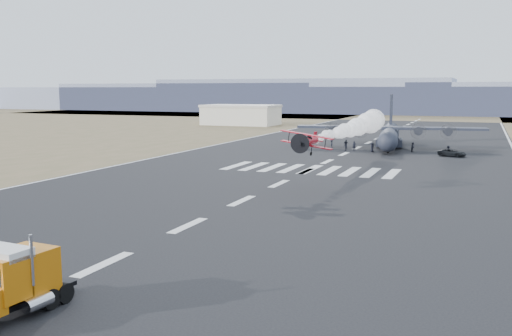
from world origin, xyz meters
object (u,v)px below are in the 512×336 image
Objects in this scene: crew_h at (345,146)px; semi_truck at (7,283)px; crew_f at (448,150)px; crew_g at (384,145)px; transport_aircraft at (390,134)px; aerobatic_biplane at (307,141)px; crew_a at (354,146)px; crew_b at (413,147)px; crew_e at (372,147)px; support_vehicle at (452,153)px; crew_c at (331,144)px; crew_d at (346,144)px; hangar_left at (241,115)px.

semi_truck is at bearing -13.44° from crew_h.
crew_g is at bearing 67.17° from crew_f.
aerobatic_biplane is at bearing -98.42° from transport_aircraft.
semi_truck is 4.47× the size of crew_a.
crew_b is at bearing 83.45° from aerobatic_biplane.
crew_e is 0.98× the size of crew_h.
aerobatic_biplane reaches higher than crew_a.
crew_h reaches higher than crew_g.
support_vehicle is 19.92m from crew_h.
crew_a reaches higher than crew_c.
crew_c is at bearing 92.64° from support_vehicle.
crew_a is (-4.24, 46.17, -4.98)m from aerobatic_biplane.
crew_d is (-7.94, -4.71, -1.90)m from transport_aircraft.
crew_f is (17.01, 86.83, -1.00)m from semi_truck.
hangar_left is 14.51× the size of crew_f.
crew_b is at bearing 75.55° from support_vehicle.
crew_h is at bearing -132.94° from transport_aircraft.
crew_b is 12.75m from crew_h.
hangar_left is 80.04m from crew_d.
semi_truck reaches higher than crew_g.
hangar_left is at bearing 56.86° from crew_b.
aerobatic_biplane is at bearing -179.57° from support_vehicle.
crew_g is (0.51, 52.31, -5.10)m from aerobatic_biplane.
semi_truck is 86.53m from support_vehicle.
aerobatic_biplane is (3.92, 41.20, 4.09)m from semi_truck.
crew_g is (7.41, 1.62, -0.05)m from crew_d.
crew_f is (13.09, 45.63, -5.08)m from aerobatic_biplane.
crew_a is 6.72m from crew_c.
crew_d is at bearing -156.65° from transport_aircraft.
semi_truck is at bearing -173.73° from support_vehicle.
hangar_left is at bearing -151.36° from crew_c.
aerobatic_biplane is at bearing -7.37° from crew_h.
crew_a is 5.25m from crew_d.
crew_e is (-1.71, -9.79, -1.87)m from transport_aircraft.
aerobatic_biplane is 52.56m from crew_g.
crew_c is 0.91× the size of crew_e.
crew_e is at bearing -79.29° from crew_d.
crew_d is 1.06× the size of crew_g.
crew_a is 1.04× the size of crew_e.
hangar_left is 14.90× the size of crew_g.
aerobatic_biplane is 46.63m from crew_a.
crew_c is at bearing 112.45° from crew_g.
crew_c is (-5.50, 3.86, -0.12)m from crew_a.
transport_aircraft is at bearing 108.41° from crew_c.
semi_truck reaches higher than crew_d.
crew_h is at bearing 113.63° from crew_b.
support_vehicle is 16.03m from crew_g.
semi_truck is 5.13× the size of crew_g.
crew_b is at bearing 75.28° from crew_c.
crew_e is at bearing 92.10° from aerobatic_biplane.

